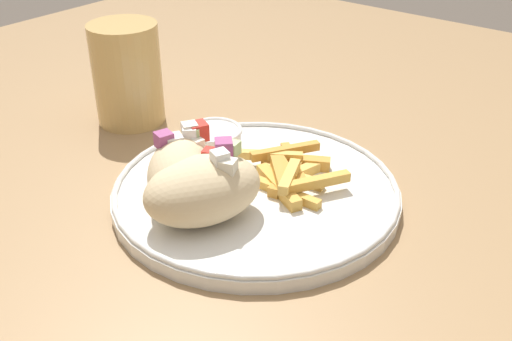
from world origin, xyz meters
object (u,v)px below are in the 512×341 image
object	(u,v)px
sauce_ramekin	(214,139)
water_glass	(128,78)
plate	(256,191)
fries_pile	(289,172)
pita_sandwich_near	(203,189)
pita_sandwich_far	(181,172)

from	to	relation	value
sauce_ramekin	water_glass	bearing A→B (deg)	83.26
plate	sauce_ramekin	xyz separation A→B (m)	(0.03, 0.08, 0.02)
fries_pile	water_glass	world-z (taller)	water_glass
fries_pile	water_glass	size ratio (longest dim) A/B	0.98
pita_sandwich_near	sauce_ramekin	bearing A→B (deg)	60.79
pita_sandwich_near	water_glass	distance (m)	0.27
pita_sandwich_far	water_glass	distance (m)	0.23
fries_pile	plate	bearing A→B (deg)	151.62
water_glass	sauce_ramekin	bearing A→B (deg)	-96.74
water_glass	pita_sandwich_far	bearing A→B (deg)	-118.80
pita_sandwich_far	water_glass	xyz separation A→B (m)	(0.11, 0.20, 0.01)
plate	water_glass	xyz separation A→B (m)	(0.05, 0.25, 0.05)
plate	pita_sandwich_near	size ratio (longest dim) A/B	2.19
water_glass	fries_pile	bearing A→B (deg)	-93.11
fries_pile	sauce_ramekin	xyz separation A→B (m)	(-0.00, 0.10, 0.01)
plate	sauce_ramekin	distance (m)	0.09
sauce_ramekin	pita_sandwich_near	bearing A→B (deg)	-142.60
plate	sauce_ramekin	size ratio (longest dim) A/B	4.63
pita_sandwich_near	fries_pile	size ratio (longest dim) A/B	1.07
plate	sauce_ramekin	world-z (taller)	sauce_ramekin
pita_sandwich_far	water_glass	size ratio (longest dim) A/B	0.96
pita_sandwich_near	water_glass	bearing A→B (deg)	86.77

